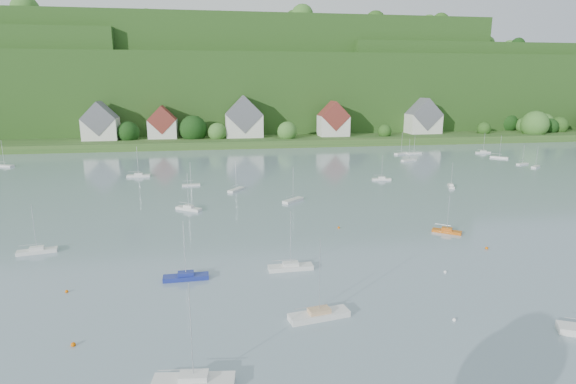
{
  "coord_description": "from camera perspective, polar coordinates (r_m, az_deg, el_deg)",
  "views": [
    {
      "loc": [
        -9.19,
        -18.55,
        26.28
      ],
      "look_at": [
        6.14,
        75.0,
        4.0
      ],
      "focal_mm": 28.99,
      "sensor_mm": 36.0,
      "label": 1
    }
  ],
  "objects": [
    {
      "name": "far_shore_strip",
      "position": [
        220.14,
        -6.9,
        6.67
      ],
      "size": [
        600.0,
        60.0,
        3.0
      ],
      "primitive_type": "cube",
      "color": "#2B551F",
      "rests_on": "ground"
    },
    {
      "name": "forested_ridge",
      "position": [
        287.3,
        -7.57,
        12.44
      ],
      "size": [
        620.0,
        181.22,
        69.89
      ],
      "color": "#214616",
      "rests_on": "ground"
    },
    {
      "name": "village_building_0",
      "position": [
        211.26,
        -22.01,
        7.72
      ],
      "size": [
        14.0,
        10.4,
        16.0
      ],
      "color": "silver",
      "rests_on": "far_shore_strip"
    },
    {
      "name": "village_building_1",
      "position": [
        209.33,
        -15.13,
        7.97
      ],
      "size": [
        12.0,
        9.36,
        14.0
      ],
      "color": "silver",
      "rests_on": "far_shore_strip"
    },
    {
      "name": "village_building_2",
      "position": [
        207.66,
        -5.42,
        8.74
      ],
      "size": [
        16.0,
        11.44,
        18.0
      ],
      "color": "silver",
      "rests_on": "far_shore_strip"
    },
    {
      "name": "village_building_3",
      "position": [
        212.28,
        5.58,
        8.61
      ],
      "size": [
        13.0,
        10.4,
        15.5
      ],
      "color": "silver",
      "rests_on": "far_shore_strip"
    },
    {
      "name": "village_building_4",
      "position": [
        231.54,
        16.28,
        8.57
      ],
      "size": [
        15.0,
        10.4,
        16.5
      ],
      "color": "silver",
      "rests_on": "far_shore_strip"
    },
    {
      "name": "near_sailboat_0",
      "position": [
        45.32,
        -11.49,
        -21.75
      ],
      "size": [
        7.48,
        2.91,
        9.83
      ],
      "rotation": [
        0.0,
        0.0,
        -0.12
      ],
      "color": "silver",
      "rests_on": "ground"
    },
    {
      "name": "near_sailboat_1",
      "position": [
        66.2,
        -12.41,
        -10.07
      ],
      "size": [
        6.2,
        1.91,
        8.3
      ],
      "rotation": [
        0.0,
        0.0,
        0.03
      ],
      "color": "navy",
      "rests_on": "ground"
    },
    {
      "name": "near_sailboat_2",
      "position": [
        55.07,
        3.83,
        -14.74
      ],
      "size": [
        7.32,
        3.19,
        9.57
      ],
      "rotation": [
        0.0,
        0.0,
        0.17
      ],
      "color": "silver",
      "rests_on": "ground"
    },
    {
      "name": "near_sailboat_3",
      "position": [
        67.86,
        0.33,
        -9.14
      ],
      "size": [
        6.51,
        1.97,
        8.73
      ],
      "rotation": [
        0.0,
        0.0,
        0.03
      ],
      "color": "silver",
      "rests_on": "ground"
    },
    {
      "name": "near_sailboat_5",
      "position": [
        88.52,
        18.9,
        -4.51
      ],
      "size": [
        4.91,
        4.1,
        6.81
      ],
      "rotation": [
        0.0,
        0.0,
        -0.63
      ],
      "color": "#C25911",
      "rests_on": "ground"
    },
    {
      "name": "near_sailboat_6",
      "position": [
        84.15,
        -28.42,
        -6.32
      ],
      "size": [
        6.05,
        2.74,
        7.89
      ],
      "rotation": [
        0.0,
        0.0,
        0.19
      ],
      "color": "silver",
      "rests_on": "ground"
    },
    {
      "name": "mooring_buoy_0",
      "position": [
        67.5,
        -25.5,
        -11.05
      ],
      "size": [
        0.42,
        0.42,
        0.42
      ],
      "primitive_type": "sphere",
      "color": "#E86100",
      "rests_on": "ground"
    },
    {
      "name": "mooring_buoy_1",
      "position": [
        57.78,
        19.72,
        -14.66
      ],
      "size": [
        0.43,
        0.43,
        0.43
      ],
      "primitive_type": "sphere",
      "color": "white",
      "rests_on": "ground"
    },
    {
      "name": "mooring_buoy_2",
      "position": [
        82.6,
        23.17,
        -6.44
      ],
      "size": [
        0.49,
        0.49,
        0.49
      ],
      "primitive_type": "sphere",
      "color": "#E86100",
      "rests_on": "ground"
    },
    {
      "name": "mooring_buoy_3",
      "position": [
        86.94,
        6.24,
        -4.45
      ],
      "size": [
        0.46,
        0.46,
        0.46
      ],
      "primitive_type": "sphere",
      "color": "#E86100",
      "rests_on": "ground"
    },
    {
      "name": "mooring_buoy_4",
      "position": [
        70.6,
        18.72,
        -9.37
      ],
      "size": [
        0.43,
        0.43,
        0.43
      ],
      "primitive_type": "sphere",
      "color": "white",
      "rests_on": "ground"
    },
    {
      "name": "mooring_buoy_5",
      "position": [
        54.81,
        -24.82,
        -16.75
      ],
      "size": [
        0.5,
        0.5,
        0.5
      ],
      "primitive_type": "sphere",
      "color": "#E86100",
      "rests_on": "ground"
    },
    {
      "name": "far_sailboat_cluster",
      "position": [
        142.2,
        1.21,
        2.72
      ],
      "size": [
        189.23,
        72.52,
        8.71
      ],
      "color": "silver",
      "rests_on": "ground"
    }
  ]
}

